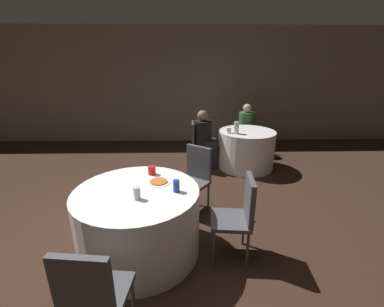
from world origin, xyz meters
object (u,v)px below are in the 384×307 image
(chair_near_south, at_px, (92,293))
(chair_near_east, at_px, (240,211))
(chair_near_northeast, at_px, (195,174))
(person_black_shirt, at_px, (206,139))
(soda_can_blue, at_px, (176,186))
(bottle_far, at_px, (236,128))
(person_green_jacket, at_px, (246,130))
(soda_can_silver, at_px, (137,193))
(table_far, at_px, (246,149))
(chair_far_north, at_px, (246,129))
(pizza_plate_near, at_px, (159,182))
(chair_far_west, at_px, (197,141))
(table_near, at_px, (139,221))

(chair_near_south, bearing_deg, chair_near_east, 45.61)
(chair_near_northeast, height_order, person_black_shirt, person_black_shirt)
(soda_can_blue, bearing_deg, bottle_far, 65.28)
(chair_near_northeast, xyz_separation_m, person_green_jacket, (1.20, 2.27, 0.02))
(chair_near_south, xyz_separation_m, bottle_far, (1.54, 3.23, 0.31))
(soda_can_blue, relative_size, soda_can_silver, 1.00)
(table_far, height_order, person_green_jacket, person_green_jacket)
(table_far, relative_size, chair_near_south, 1.18)
(table_far, height_order, chair_far_north, chair_far_north)
(chair_near_northeast, distance_m, bottle_far, 1.58)
(chair_far_north, height_order, person_black_shirt, person_black_shirt)
(chair_far_north, bearing_deg, chair_near_east, 87.79)
(chair_near_south, relative_size, soda_can_silver, 7.41)
(chair_near_east, distance_m, person_black_shirt, 2.47)
(bottle_far, bearing_deg, soda_can_blue, -114.72)
(chair_near_south, xyz_separation_m, pizza_plate_near, (0.32, 1.23, 0.21))
(soda_can_blue, distance_m, soda_can_silver, 0.39)
(table_far, distance_m, chair_near_northeast, 1.84)
(person_green_jacket, bearing_deg, person_black_shirt, 49.62)
(chair_near_south, height_order, person_black_shirt, person_black_shirt)
(person_black_shirt, distance_m, soda_can_blue, 2.46)
(chair_far_west, distance_m, person_black_shirt, 0.17)
(person_green_jacket, xyz_separation_m, soda_can_blue, (-1.42, -3.15, 0.24))
(table_near, bearing_deg, chair_near_northeast, 53.31)
(chair_near_east, height_order, person_green_jacket, person_green_jacket)
(chair_near_south, height_order, chair_far_north, same)
(person_black_shirt, distance_m, pizza_plate_near, 2.31)
(chair_near_east, xyz_separation_m, bottle_far, (0.37, 2.27, 0.31))
(pizza_plate_near, height_order, soda_can_silver, soda_can_silver)
(table_far, xyz_separation_m, chair_near_northeast, (-1.04, -1.51, 0.17))
(chair_far_west, bearing_deg, chair_near_south, -12.41)
(table_near, xyz_separation_m, soda_can_blue, (0.41, -0.03, 0.43))
(chair_near_south, height_order, pizza_plate_near, chair_near_south)
(chair_far_west, distance_m, bottle_far, 0.79)
(chair_near_northeast, height_order, soda_can_blue, chair_near_northeast)
(person_green_jacket, relative_size, bottle_far, 5.10)
(table_near, xyz_separation_m, chair_near_northeast, (0.63, 0.85, 0.17))
(chair_near_northeast, bearing_deg, chair_far_west, -56.96)
(person_green_jacket, bearing_deg, bottle_far, 78.11)
(chair_far_west, distance_m, chair_far_north, 1.45)
(table_far, distance_m, chair_far_west, 0.96)
(chair_far_west, distance_m, soda_can_blue, 2.45)
(table_near, height_order, chair_far_north, chair_far_north)
(chair_far_west, bearing_deg, chair_near_east, 8.89)
(table_near, distance_m, chair_far_west, 2.49)
(chair_near_northeast, distance_m, soda_can_silver, 1.21)
(chair_far_west, xyz_separation_m, pizza_plate_near, (-0.52, -2.20, 0.21))
(chair_far_west, height_order, soda_can_blue, chair_far_west)
(chair_near_northeast, xyz_separation_m, pizza_plate_near, (-0.42, -0.67, 0.21))
(soda_can_blue, height_order, soda_can_silver, same)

